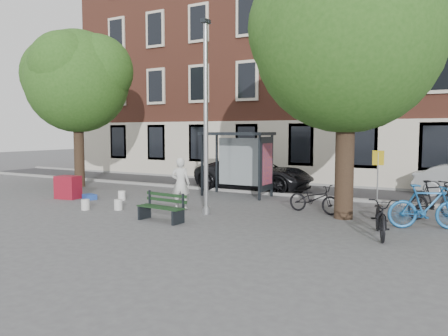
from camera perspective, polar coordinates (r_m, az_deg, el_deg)
ground at (r=14.08m, az=-2.34°, el=-6.05°), size 90.00×90.00×0.00m
road at (r=20.29m, az=8.13°, el=-2.74°), size 40.00×4.00×0.01m
curb_near at (r=18.45m, az=5.87°, el=-3.29°), size 40.00×0.25×0.12m
curb_far at (r=22.15m, az=10.01°, el=-1.99°), size 40.00×0.25×0.12m
building_row at (r=26.17m, az=13.24°, el=14.25°), size 30.00×8.00×14.00m
lamppost at (r=13.83m, az=-2.38°, el=5.35°), size 0.28×0.35×6.11m
tree_right at (r=13.86m, az=15.77°, el=16.97°), size 5.76×5.60×8.20m
tree_left at (r=22.04m, az=-18.85°, el=11.23°), size 5.18×4.86×7.40m
bus_shelter at (r=17.73m, az=2.96°, el=2.43°), size 2.85×1.45×2.62m
painter at (r=14.84m, az=-5.70°, el=-2.06°), size 0.76×0.63×1.77m
bench at (r=13.08m, az=-8.12°, el=-5.29°), size 1.61×0.67×0.81m
bike_a at (r=14.52m, az=11.68°, el=-3.93°), size 1.88×0.94×0.94m
bike_b at (r=13.10m, az=24.94°, el=-4.62°), size 2.10×1.30×1.22m
bike_c at (r=11.73m, az=19.82°, el=-5.97°), size 1.17×2.08×1.04m
bike_d at (r=14.72m, az=25.79°, el=-3.71°), size 1.75×1.85×1.19m
car_dark at (r=19.81m, az=4.00°, el=-0.75°), size 5.44×2.72×1.48m
red_stand at (r=18.31m, az=-19.71°, el=-2.39°), size 0.97×0.71×0.90m
blue_crate at (r=17.87m, az=-17.16°, el=-3.62°), size 0.66×0.57×0.20m
bucket_a at (r=15.52m, az=-17.65°, el=-4.59°), size 0.34×0.34×0.36m
bucket_b at (r=15.23m, az=-13.63°, el=-4.67°), size 0.33×0.33×0.36m
bucket_c at (r=17.32m, az=-13.20°, el=-3.53°), size 0.32×0.32×0.36m
notice_sign at (r=14.66m, az=19.47°, el=0.07°), size 0.35×0.05×2.05m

